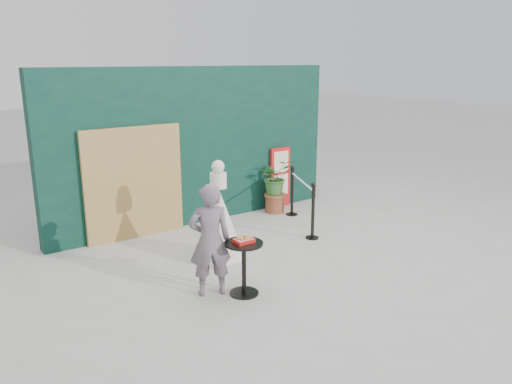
# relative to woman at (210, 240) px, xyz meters

# --- Properties ---
(ground) EXTENTS (60.00, 60.00, 0.00)m
(ground) POSITION_rel_woman_xyz_m (1.48, -0.19, -0.78)
(ground) COLOR #ADAAA5
(ground) RESTS_ON ground
(back_wall) EXTENTS (6.00, 0.30, 3.00)m
(back_wall) POSITION_rel_woman_xyz_m (1.48, 2.96, 0.72)
(back_wall) COLOR black
(back_wall) RESTS_ON ground
(bamboo_fence) EXTENTS (1.80, 0.08, 2.00)m
(bamboo_fence) POSITION_rel_woman_xyz_m (0.08, 2.75, 0.22)
(bamboo_fence) COLOR tan
(bamboo_fence) RESTS_ON ground
(woman) EXTENTS (0.67, 0.56, 1.56)m
(woman) POSITION_rel_woman_xyz_m (0.00, 0.00, 0.00)
(woman) COLOR slate
(woman) RESTS_ON ground
(menu_board) EXTENTS (0.50, 0.07, 1.30)m
(menu_board) POSITION_rel_woman_xyz_m (3.38, 2.76, -0.13)
(menu_board) COLOR red
(menu_board) RESTS_ON ground
(statue) EXTENTS (0.64, 0.64, 1.63)m
(statue) POSITION_rel_woman_xyz_m (0.73, 0.95, -0.11)
(statue) COLOR white
(statue) RESTS_ON ground
(cafe_table) EXTENTS (0.52, 0.52, 0.75)m
(cafe_table) POSITION_rel_woman_xyz_m (0.37, -0.27, -0.28)
(cafe_table) COLOR black
(cafe_table) RESTS_ON ground
(food_basket) EXTENTS (0.26, 0.19, 0.11)m
(food_basket) POSITION_rel_woman_xyz_m (0.37, -0.26, 0.01)
(food_basket) COLOR red
(food_basket) RESTS_ON cafe_table
(planter) EXTENTS (0.66, 0.58, 1.13)m
(planter) POSITION_rel_woman_xyz_m (3.05, 2.51, -0.13)
(planter) COLOR brown
(planter) RESTS_ON ground
(stanchion_barrier) EXTENTS (0.84, 1.54, 1.03)m
(stanchion_barrier) POSITION_rel_woman_xyz_m (2.91, 1.48, -0.29)
(stanchion_barrier) COLOR black
(stanchion_barrier) RESTS_ON ground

